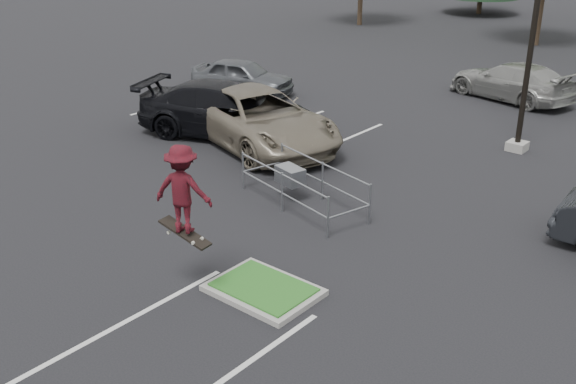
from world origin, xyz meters
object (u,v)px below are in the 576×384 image
Objects in this scene: skateboarder at (182,190)px; car_l_grey at (242,76)px; car_far_silver at (513,81)px; cart_corral at (293,177)px; light_pole at (536,9)px; car_l_tan at (257,118)px; car_l_black at (225,110)px.

skateboarder is 0.46× the size of car_l_grey.
cart_corral is at bearing 11.81° from car_far_silver.
light_pole reaches higher than car_l_tan.
skateboarder is 0.32× the size of car_l_black.
car_l_black is at bearing 106.73° from car_l_tan.
car_l_grey is at bearing -177.61° from light_pole.
skateboarder is 9.70m from car_l_tan.
car_far_silver is at bearing 114.53° from light_pole.
cart_corral is 4.87m from car_l_tan.
light_pole is at bearing -103.54° from car_l_grey.
car_far_silver is at bearing -48.32° from car_l_black.
light_pole is 9.31m from cart_corral.
light_pole is at bearing 83.27° from cart_corral.
light_pole is at bearing -121.92° from skateboarder.
car_l_grey is at bearing -74.98° from skateboarder.
car_far_silver is at bearing -70.87° from car_l_grey.
cart_corral is 6.14m from car_l_black.
car_l_tan is 1.26× the size of car_far_silver.
car_l_black is (-1.50, 0.00, -0.01)m from car_l_tan.
car_l_black is 12.42m from car_far_silver.
car_l_tan reaches higher than cart_corral.
car_l_tan is at bearing -147.92° from car_l_grey.
car_l_grey is (-8.91, 7.39, 0.06)m from cart_corral.
light_pole is 7.60m from car_far_silver.
skateboarder is 10.59m from car_l_black.
skateboarder is at bearing 16.37° from car_far_silver.
light_pole is 10.51m from car_l_black.
car_l_tan is at bearing -110.67° from car_l_black.
car_l_grey is 0.83× the size of car_far_silver.
cart_corral is 0.77× the size of car_far_silver.
car_far_silver is at bearing 103.21° from cart_corral.
car_far_silver is at bearing -4.45° from car_l_tan.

